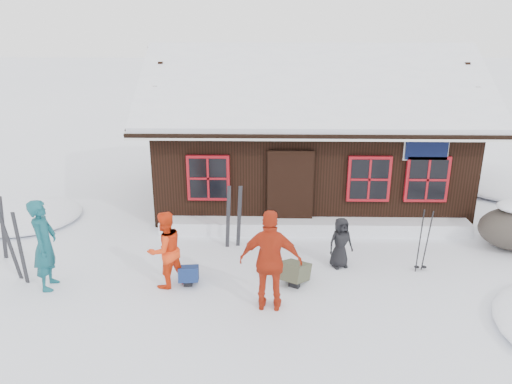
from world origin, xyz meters
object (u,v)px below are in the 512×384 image
Objects in this scene: skier_orange_right at (271,261)px; backpack_olive at (294,275)px; skier_teal at (44,245)px; ski_poles at (423,242)px; skier_crouched at (341,243)px; skier_orange_left at (165,250)px; backpack_blue at (189,277)px.

skier_orange_right is 1.31m from backpack_olive.
ski_poles is (7.52, 0.82, -0.25)m from skier_teal.
skier_crouched is (1.49, 1.65, -0.40)m from skier_orange_right.
skier_crouched is 1.69m from ski_poles.
skier_teal is 4.40m from skier_orange_right.
skier_orange_left is at bearing -15.63° from skier_orange_right.
backpack_olive is (2.52, 0.15, -0.61)m from skier_orange_left.
backpack_blue is (-1.63, 0.87, -0.82)m from skier_orange_right.
backpack_blue is (0.42, 0.09, -0.64)m from skier_orange_left.
skier_crouched is at bearing -85.27° from skier_teal.
backpack_blue is at bearing 173.80° from skier_crouched.
skier_teal is 1.31× the size of ski_poles.
backpack_blue is (2.72, 0.20, -0.78)m from skier_teal.
skier_crouched is (3.53, 0.87, -0.22)m from skier_orange_left.
backpack_olive is at bearing 139.87° from skier_orange_left.
skier_teal reaches higher than backpack_olive.
skier_orange_left is 2.60m from backpack_olive.
backpack_blue is at bearing -22.90° from skier_orange_right.
skier_teal is at bearing 178.44° from backpack_blue.
skier_teal is 4.89m from backpack_olive.
skier_crouched is at bearing 64.57° from backpack_olive.
skier_orange_right is at bearing -33.98° from backpack_blue.
skier_orange_right is 1.36× the size of ski_poles.
skier_orange_left is 5.26m from ski_poles.
skier_teal reaches higher than ski_poles.
backpack_olive is (2.10, 0.06, 0.03)m from backpack_blue.
ski_poles is at bearing 40.98° from backpack_olive.
skier_teal is 1.65× the size of skier_crouched.
skier_teal is 2.90× the size of backpack_olive.
skier_orange_right is 1.72× the size of skier_crouched.
skier_orange_left is at bearing -147.66° from backpack_olive.
skier_orange_right reaches higher than skier_crouched.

